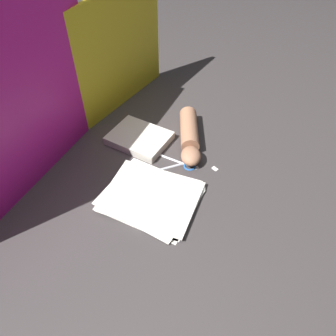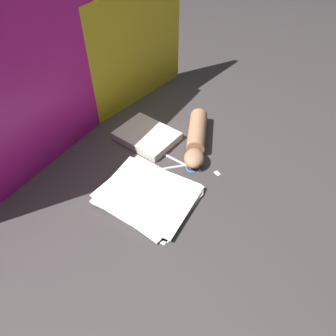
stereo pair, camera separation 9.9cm
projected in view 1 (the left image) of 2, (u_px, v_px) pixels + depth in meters
ground_plane at (180, 175)px, 1.13m from camera, size 6.00×6.00×0.00m
backdrop_panel_left at (15, 109)px, 0.93m from camera, size 0.70×0.04×0.55m
backdrop_panel_center at (90, 69)px, 1.19m from camera, size 0.83×0.12×0.45m
paper_stack at (151, 197)px, 1.05m from camera, size 0.26×0.31×0.02m
book_closed at (139, 138)px, 1.24m from camera, size 0.18×0.23×0.03m
scissors at (180, 163)px, 1.16m from camera, size 0.14×0.17×0.01m
hand_forearm at (190, 136)px, 1.22m from camera, size 0.29×0.19×0.07m
paper_scrap_near at (215, 169)px, 1.15m from camera, size 0.02×0.03×0.00m
paper_scrap_mid at (197, 167)px, 1.15m from camera, size 0.02×0.02×0.00m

